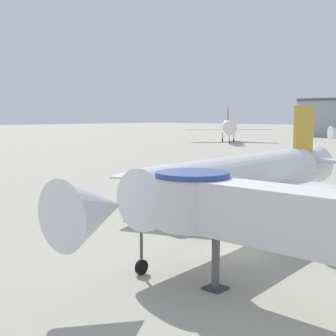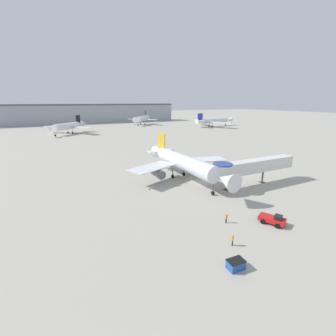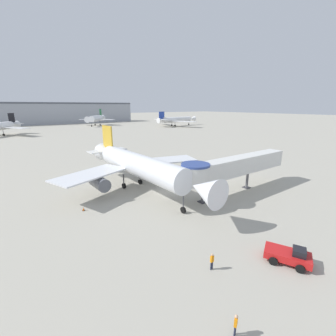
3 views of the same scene
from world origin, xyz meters
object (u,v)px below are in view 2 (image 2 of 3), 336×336
(service_container_blue, at_px, (236,264))
(traffic_cone_starboard_wing, at_px, (222,175))
(jet_bridge, at_px, (250,167))
(ground_crew_wing_walker, at_px, (233,239))
(traffic_cone_port_wing, at_px, (149,189))
(background_jet_black_tail, at_px, (67,126))
(ground_crew_marshaller, at_px, (226,217))
(pushback_tug_red, at_px, (273,219))
(background_jet_blue_tail, at_px, (213,121))
(main_airplane, at_px, (183,163))
(background_jet_green_tail, at_px, (142,119))

(service_container_blue, distance_m, traffic_cone_starboard_wing, 34.36)
(jet_bridge, distance_m, ground_crew_wing_walker, 25.12)
(traffic_cone_port_wing, xyz_separation_m, background_jet_black_tail, (-11.70, 104.29, 4.34))
(jet_bridge, height_order, ground_crew_marshaller, jet_bridge)
(pushback_tug_red, bearing_deg, background_jet_blue_tail, 30.57)
(jet_bridge, relative_size, background_jet_black_tail, 0.87)
(pushback_tug_red, xyz_separation_m, service_container_blue, (-12.36, -5.29, -0.20))
(traffic_cone_port_wing, bearing_deg, pushback_tug_red, -60.15)
(main_airplane, height_order, jet_bridge, main_airplane)
(ground_crew_wing_walker, height_order, background_jet_blue_tail, background_jet_blue_tail)
(traffic_cone_starboard_wing, height_order, background_jet_blue_tail, background_jet_blue_tail)
(pushback_tug_red, distance_m, ground_crew_wing_walker, 9.84)
(main_airplane, distance_m, pushback_tug_red, 25.32)
(jet_bridge, relative_size, background_jet_green_tail, 1.00)
(traffic_cone_port_wing, xyz_separation_m, ground_crew_marshaller, (6.12, -18.59, 0.66))
(jet_bridge, relative_size, traffic_cone_port_wing, 38.29)
(pushback_tug_red, distance_m, traffic_cone_port_wing, 25.39)
(pushback_tug_red, relative_size, ground_crew_wing_walker, 2.66)
(ground_crew_wing_walker, bearing_deg, service_container_blue, -154.08)
(pushback_tug_red, bearing_deg, traffic_cone_port_wing, 93.38)
(jet_bridge, relative_size, traffic_cone_starboard_wing, 31.44)
(background_jet_blue_tail, relative_size, background_jet_black_tail, 1.49)
(jet_bridge, distance_m, background_jet_blue_tail, 129.09)
(main_airplane, height_order, background_jet_blue_tail, background_jet_blue_tail)
(service_container_blue, relative_size, ground_crew_marshaller, 1.30)
(jet_bridge, xyz_separation_m, traffic_cone_starboard_wing, (-1.27, 7.93, -4.25))
(main_airplane, height_order, background_jet_black_tail, background_jet_black_tail)
(ground_crew_marshaller, bearing_deg, traffic_cone_port_wing, -70.21)
(traffic_cone_starboard_wing, height_order, ground_crew_marshaller, ground_crew_marshaller)
(traffic_cone_port_wing, height_order, background_jet_blue_tail, background_jet_blue_tail)
(ground_crew_wing_walker, bearing_deg, traffic_cone_starboard_wing, 26.48)
(jet_bridge, xyz_separation_m, ground_crew_marshaller, (-15.66, -11.12, -3.66))
(background_jet_blue_tail, height_order, background_jet_black_tail, background_jet_black_tail)
(traffic_cone_starboard_wing, relative_size, background_jet_black_tail, 0.03)
(service_container_blue, bearing_deg, background_jet_blue_tail, 54.32)
(traffic_cone_starboard_wing, xyz_separation_m, ground_crew_wing_walker, (-17.56, -24.17, 0.61))
(ground_crew_wing_walker, height_order, background_jet_black_tail, background_jet_black_tail)
(traffic_cone_starboard_wing, xyz_separation_m, background_jet_green_tail, (25.84, 135.43, 4.79))
(ground_crew_wing_walker, distance_m, background_jet_green_tail, 165.44)
(traffic_cone_starboard_wing, relative_size, ground_crew_wing_walker, 0.44)
(background_jet_green_tail, bearing_deg, main_airplane, -63.69)
(main_airplane, distance_m, traffic_cone_starboard_wing, 11.36)
(traffic_cone_starboard_wing, xyz_separation_m, ground_crew_marshaller, (-14.39, -19.05, 0.59))
(traffic_cone_starboard_wing, bearing_deg, ground_crew_marshaller, -127.06)
(jet_bridge, bearing_deg, pushback_tug_red, -122.34)
(traffic_cone_starboard_wing, bearing_deg, background_jet_blue_tail, 54.43)
(main_airplane, height_order, traffic_cone_port_wing, main_airplane)
(traffic_cone_port_wing, height_order, background_jet_black_tail, background_jet_black_tail)
(service_container_blue, relative_size, traffic_cone_starboard_wing, 2.91)
(service_container_blue, bearing_deg, pushback_tug_red, 23.17)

